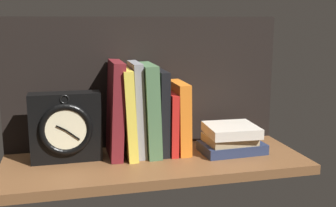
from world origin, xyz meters
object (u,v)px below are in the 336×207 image
Objects in this scene: book_red_requiem at (170,122)px; book_stack_side at (231,139)px; book_yellow_seinlanguage at (127,112)px; book_orange_pandolfini at (180,117)px; book_green_romantic at (149,109)px; book_gray_chess at (137,109)px; book_black_skeptic at (161,112)px; book_maroon_dawkins at (115,109)px; framed_clock at (66,127)px.

book_stack_side is (16.59, -4.78, -4.69)cm from book_red_requiem.
book_yellow_seinlanguage is 1.22× the size of book_orange_pandolfini.
book_green_romantic reaches higher than book_stack_side.
book_green_romantic reaches higher than book_red_requiem.
book_green_romantic is 1.40× the size of book_stack_side.
book_yellow_seinlanguage is 14.96cm from book_orange_pandolfini.
book_gray_chess is 1.10× the size of book_black_skeptic.
book_black_skeptic is (9.40, 0.00, -0.43)cm from book_yellow_seinlanguage.
book_stack_side is at bearing -9.52° from book_yellow_seinlanguage.
book_orange_pandolfini is at bearing 0.00° from book_green_romantic.
book_gray_chess is 1.43× the size of book_stack_side.
book_gray_chess is at bearing 180.00° from book_black_skeptic.
book_gray_chess is at bearing 0.00° from book_maroon_dawkins.
book_maroon_dawkins is 5.88cm from book_gray_chess.
book_green_romantic reaches higher than book_yellow_seinlanguage.
book_stack_side is at bearing -19.24° from book_orange_pandolfini.
book_green_romantic is 24.52cm from book_stack_side.
book_green_romantic is 1.08× the size of book_black_skeptic.
book_maroon_dawkins is at bearing 180.00° from book_green_romantic.
book_maroon_dawkins reaches higher than book_orange_pandolfini.
book_green_romantic is at bearing 0.00° from book_gray_chess.
book_orange_pandolfini is 15.71cm from book_stack_side.
book_maroon_dawkins is 1.12× the size of book_black_skeptic.
book_maroon_dawkins is 1.42× the size of framed_clock.
book_stack_side is (44.78, -3.46, -5.31)cm from framed_clock.
book_maroon_dawkins is at bearing 180.00° from book_red_requiem.
book_yellow_seinlanguage is at bearing 180.00° from book_green_romantic.
book_green_romantic is (6.06, 0.00, 0.48)cm from book_yellow_seinlanguage.
book_black_skeptic reaches higher than book_orange_pandolfini.
book_orange_pandolfini is at bearing 0.00° from book_black_skeptic.
book_gray_chess is 1.02× the size of book_green_romantic.
book_orange_pandolfini is (14.80, 0.00, -2.15)cm from book_yellow_seinlanguage.
book_maroon_dawkins is at bearing 180.00° from book_orange_pandolfini.
book_red_requiem is at bearing 0.00° from book_green_romantic.
book_yellow_seinlanguage is 16.58cm from framed_clock.
book_green_romantic is 1.46× the size of book_red_requiem.
framed_clock is at bearing -176.03° from book_gray_chess.
book_black_skeptic is 21.16cm from book_stack_side.
framed_clock is (-31.08, -1.32, -0.70)cm from book_orange_pandolfini.
framed_clock is at bearing -177.32° from book_red_requiem.
book_stack_side is (13.70, -4.78, -6.01)cm from book_orange_pandolfini.
book_maroon_dawkins is at bearing 180.00° from book_gray_chess.
book_red_requiem is (2.52, 0.00, -3.04)cm from book_black_skeptic.
framed_clock is at bearing -174.27° from book_maroon_dawkins.
book_red_requiem is at bearing 0.00° from book_maroon_dawkins.
book_green_romantic is 9.13cm from book_orange_pandolfini.
framed_clock is at bearing -176.62° from book_green_romantic.
book_green_romantic is (9.18, 0.00, -0.48)cm from book_maroon_dawkins.
framed_clock is (-16.28, -1.32, -2.85)cm from book_yellow_seinlanguage.
book_red_requiem is 28.24cm from framed_clock.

